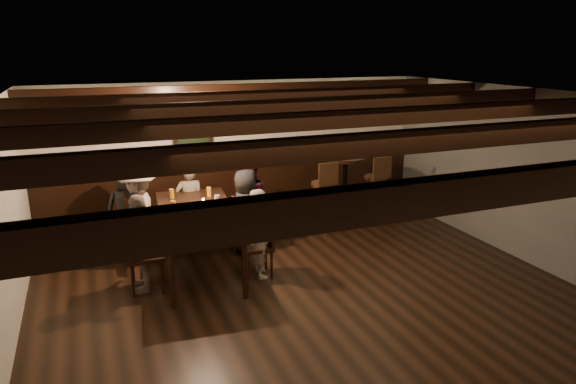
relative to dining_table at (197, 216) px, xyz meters
name	(u,v)px	position (x,y,z in m)	size (l,w,h in m)	color
room	(246,180)	(0.81, 0.40, 0.32)	(7.00, 7.00, 7.00)	black
dining_table	(197,216)	(0.00, 0.00, 0.00)	(1.19, 2.27, 0.82)	black
chair_left_near	(144,241)	(-0.67, 0.52, -0.45)	(0.49, 0.49, 0.98)	black
chair_left_far	(145,268)	(-0.76, -0.38, -0.46)	(0.47, 0.47, 0.94)	black
chair_right_near	(244,233)	(0.76, 0.38, -0.49)	(0.43, 0.43, 0.87)	black
chair_right_far	(258,257)	(0.67, -0.52, -0.49)	(0.43, 0.43, 0.86)	black
person_bench_left	(128,209)	(-0.81, 0.98, -0.10)	(0.64, 0.41, 1.30)	#272729
person_bench_centre	(190,204)	(0.10, 1.05, -0.14)	(0.45, 0.29, 1.22)	slate
person_bench_right	(249,200)	(0.98, 0.81, -0.12)	(0.61, 0.48, 1.26)	#521C29
person_left_near	(139,214)	(-0.70, 0.52, -0.05)	(0.91, 0.52, 1.41)	#A6958C
person_left_far	(140,243)	(-0.79, -0.38, -0.13)	(0.73, 0.30, 1.24)	gray
person_right_near	(246,211)	(0.79, 0.38, -0.14)	(0.60, 0.39, 1.24)	#242527
person_right_far	(260,233)	(0.70, -0.52, -0.16)	(0.43, 0.28, 1.19)	#A29889
pint_a	(172,194)	(-0.21, 0.72, 0.14)	(0.07, 0.07, 0.14)	#BF7219
pint_b	(209,192)	(0.31, 0.62, 0.14)	(0.07, 0.07, 0.14)	#BF7219
pint_c	(173,206)	(-0.29, 0.13, 0.14)	(0.07, 0.07, 0.14)	#BF7219
pint_d	(217,200)	(0.32, 0.17, 0.14)	(0.07, 0.07, 0.14)	silver
pint_e	(183,218)	(-0.26, -0.43, 0.14)	(0.07, 0.07, 0.14)	#BF7219
pint_f	(218,218)	(0.15, -0.57, 0.14)	(0.07, 0.07, 0.14)	silver
pint_g	(209,225)	(-0.03, -0.80, 0.14)	(0.07, 0.07, 0.14)	#BF7219
plate_near	(191,229)	(-0.22, -0.68, 0.07)	(0.24, 0.24, 0.01)	white
plate_far	(214,216)	(0.15, -0.32, 0.07)	(0.24, 0.24, 0.01)	white
condiment_caddy	(197,208)	(0.00, -0.05, 0.13)	(0.15, 0.10, 0.12)	black
candle	(203,202)	(0.15, 0.29, 0.09)	(0.05, 0.05, 0.05)	beige
high_top_table	(345,181)	(2.66, 0.83, 0.03)	(0.67, 0.67, 1.19)	black
bar_stool_left	(323,207)	(2.16, 0.63, -0.31)	(0.38, 0.39, 1.20)	#3E2613
bar_stool_right	(375,199)	(3.16, 0.68, -0.31)	(0.38, 0.39, 1.20)	#3E2613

